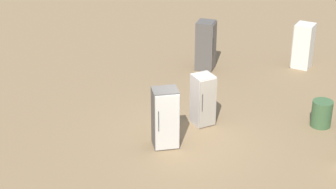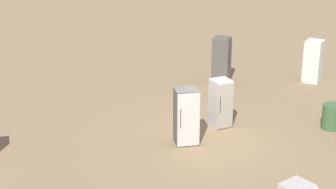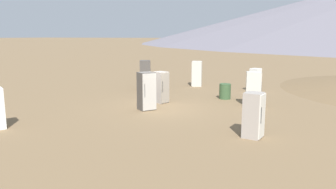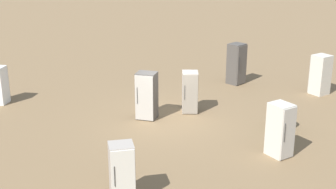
{
  "view_description": "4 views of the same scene",
  "coord_description": "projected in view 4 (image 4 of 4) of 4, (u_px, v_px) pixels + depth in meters",
  "views": [
    {
      "loc": [
        11.18,
        9.79,
        8.6
      ],
      "look_at": [
        0.93,
        0.06,
        1.88
      ],
      "focal_mm": 60.0,
      "sensor_mm": 36.0,
      "label": 1
    },
    {
      "loc": [
        12.81,
        10.76,
        7.82
      ],
      "look_at": [
        1.3,
        -0.5,
        1.77
      ],
      "focal_mm": 60.0,
      "sensor_mm": 36.0,
      "label": 2
    },
    {
      "loc": [
        14.42,
        7.08,
        3.55
      ],
      "look_at": [
        0.35,
        0.7,
        0.77
      ],
      "focal_mm": 35.0,
      "sensor_mm": 36.0,
      "label": 3
    },
    {
      "loc": [
        5.54,
        15.95,
        6.64
      ],
      "look_at": [
        0.21,
        0.83,
        1.27
      ],
      "focal_mm": 50.0,
      "sensor_mm": 36.0,
      "label": 4
    }
  ],
  "objects": [
    {
      "name": "discarded_fridge_4",
      "position": [
        237.0,
        64.0,
        22.2
      ],
      "size": [
        0.92,
        0.91,
        1.94
      ],
      "rotation": [
        0.0,
        0.0,
        0.44
      ],
      "color": "#4C4742",
      "rests_on": "ground_plane"
    },
    {
      "name": "discarded_fridge_0",
      "position": [
        280.0,
        130.0,
        14.79
      ],
      "size": [
        0.74,
        0.86,
        1.75
      ],
      "rotation": [
        0.0,
        0.0,
        0.24
      ],
      "color": "beige",
      "rests_on": "ground_plane"
    },
    {
      "name": "ground_plane",
      "position": [
        166.0,
        118.0,
        18.12
      ],
      "size": [
        1000.0,
        1000.0,
        0.0
      ],
      "primitive_type": "plane",
      "color": "brown"
    },
    {
      "name": "discarded_fridge_6",
      "position": [
        320.0,
        75.0,
        20.73
      ],
      "size": [
        0.84,
        0.86,
        1.78
      ],
      "rotation": [
        0.0,
        0.0,
        3.4
      ],
      "color": "beige",
      "rests_on": "ground_plane"
    },
    {
      "name": "discarded_fridge_3",
      "position": [
        190.0,
        92.0,
        18.56
      ],
      "size": [
        0.79,
        0.82,
        1.67
      ],
      "rotation": [
        0.0,
        0.0,
        5.93
      ],
      "color": "#A89E93",
      "rests_on": "ground_plane"
    },
    {
      "name": "discarded_fridge_5",
      "position": [
        147.0,
        96.0,
        17.87
      ],
      "size": [
        0.97,
        0.96,
        1.83
      ],
      "rotation": [
        0.0,
        0.0,
        5.67
      ],
      "color": "#4C4742",
      "rests_on": "ground_plane"
    },
    {
      "name": "rusty_barrel",
      "position": [
        282.0,
        119.0,
        16.92
      ],
      "size": [
        0.65,
        0.65,
        0.87
      ],
      "color": "#385633",
      "rests_on": "ground_plane"
    },
    {
      "name": "discarded_fridge_2",
      "position": [
        122.0,
        173.0,
        12.25
      ],
      "size": [
        0.71,
        0.71,
        1.61
      ],
      "rotation": [
        0.0,
        0.0,
        6.16
      ],
      "color": "#A89E93",
      "rests_on": "ground_plane"
    }
  ]
}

